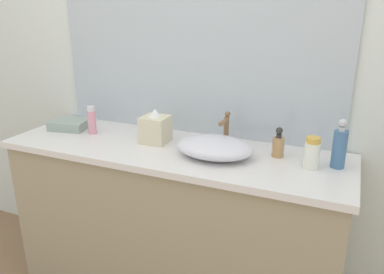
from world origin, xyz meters
The scene contains 11 objects.
bathroom_wall_rear centered at (0.00, 0.73, 1.30)m, with size 6.00×0.06×2.60m, color silver.
vanity_counter centered at (-0.02, 0.42, 0.45)m, with size 1.75×0.55×0.89m.
wall_mirror_panel centered at (-0.02, 0.69, 1.54)m, with size 1.60×0.01×1.28m, color #B2BCC6.
sink_basin centered at (0.21, 0.40, 0.94)m, with size 0.37×0.28×0.09m, color silver.
faucet centered at (0.21, 0.55, 1.00)m, with size 0.03×0.12×0.17m.
soap_dispenser centered at (0.75, 0.48, 0.99)m, with size 0.06×0.06×0.22m.
lotion_bottle centered at (-0.53, 0.45, 0.97)m, with size 0.05×0.05×0.16m.
perfume_bottle centered at (0.65, 0.43, 0.96)m, with size 0.07×0.07×0.14m.
spray_can centered at (0.49, 0.51, 0.95)m, with size 0.06×0.06×0.14m.
tissue_box centered at (-0.14, 0.46, 0.97)m, with size 0.14×0.14×0.18m.
folded_hand_towel centered at (-0.71, 0.47, 0.92)m, with size 0.20×0.17×0.05m, color #92A399.
Camera 1 is at (0.77, -1.19, 1.57)m, focal length 35.53 mm.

